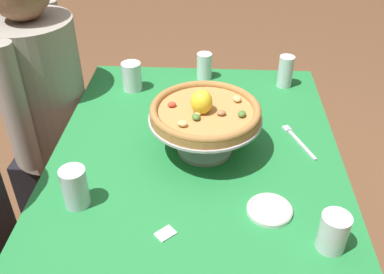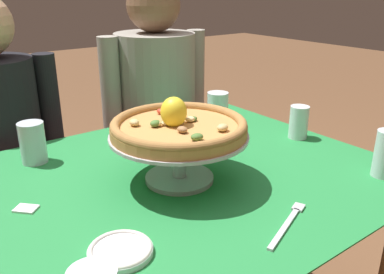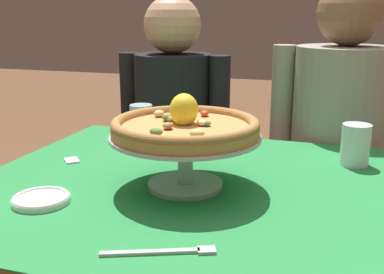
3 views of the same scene
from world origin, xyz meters
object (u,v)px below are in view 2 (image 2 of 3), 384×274
diner_right (157,130)px  sugar_packet (26,209)px  pizza_stand (179,149)px  water_glass_back_left (33,145)px  pizza (178,126)px  water_glass_back_right (218,110)px  side_plate (120,250)px  water_glass_side_right (298,124)px  diner_left (4,170)px  dinner_fork (288,222)px

diner_right → sugar_packet: bearing=-141.3°
pizza_stand → water_glass_back_left: bearing=127.6°
pizza → water_glass_back_right: size_ratio=3.02×
pizza_stand → side_plate: bearing=-145.3°
water_glass_back_left → side_plate: (-0.00, -0.53, -0.04)m
water_glass_side_right → water_glass_back_right: bearing=111.6°
pizza_stand → water_glass_back_right: 0.49m
water_glass_side_right → diner_left: bearing=138.8°
water_glass_back_right → dinner_fork: bearing=-117.5°
water_glass_side_right → dinner_fork: water_glass_side_right is taller
sugar_packet → diner_right: 0.93m
pizza → water_glass_side_right: (0.50, 0.02, -0.10)m
dinner_fork → sugar_packet: 0.59m
water_glass_back_right → diner_right: 0.40m
pizza → dinner_fork: pizza is taller
pizza_stand → water_glass_back_left: (-0.27, 0.35, -0.04)m
pizza_stand → pizza: bearing=138.8°
pizza_stand → side_plate: size_ratio=2.83×
water_glass_back_right → diner_left: (-0.68, 0.41, -0.21)m
side_plate → diner_right: diner_right is taller
sugar_packet → water_glass_back_right: bearing=15.7°
water_glass_back_left → diner_right: size_ratio=0.10×
pizza_stand → sugar_packet: 0.39m
dinner_fork → diner_right: bearing=74.0°
pizza → water_glass_back_right: 0.50m
water_glass_side_right → side_plate: water_glass_side_right is taller
side_plate → sugar_packet: size_ratio=2.51×
pizza → dinner_fork: bearing=-77.5°
sugar_packet → diner_left: (0.08, 0.62, -0.16)m
pizza → diner_left: (-0.29, 0.71, -0.31)m
water_glass_back_left → water_glass_side_right: bearing=-23.2°
pizza → diner_right: bearing=62.3°
water_glass_back_right → diner_left: bearing=149.0°
diner_right → side_plate: bearing=-126.0°
side_plate → sugar_packet: side_plate is taller
water_glass_back_left → side_plate: bearing=-90.4°
water_glass_back_left → diner_left: (-0.02, 0.36, -0.21)m
water_glass_side_right → diner_right: bearing=103.3°
water_glass_side_right → pizza_stand: bearing=-177.9°
water_glass_back_left → diner_left: bearing=93.7°
pizza → water_glass_back_right: bearing=37.8°
water_glass_side_right → diner_left: diner_left is taller
water_glass_back_left → diner_right: (0.62, 0.32, -0.18)m
water_glass_side_right → water_glass_back_left: 0.83m
water_glass_side_right → diner_right: size_ratio=0.09×
pizza_stand → diner_right: (0.35, 0.66, -0.21)m
pizza_stand → side_plate: pizza_stand is taller
pizza_stand → sugar_packet: (-0.37, 0.09, -0.09)m
water_glass_side_right → diner_left: (-0.79, 0.69, -0.21)m
water_glass_back_left → dinner_fork: water_glass_back_left is taller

